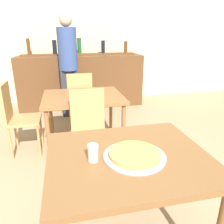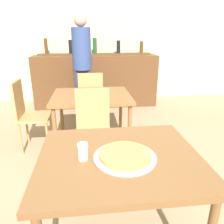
% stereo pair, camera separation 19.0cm
% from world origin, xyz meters
% --- Properties ---
extents(wall_back, '(8.00, 0.05, 2.80)m').
position_xyz_m(wall_back, '(0.00, 4.00, 1.40)').
color(wall_back, beige).
rests_on(wall_back, ground_plane).
extents(dining_table_near, '(1.04, 0.88, 0.77)m').
position_xyz_m(dining_table_near, '(0.00, 0.00, 0.68)').
color(dining_table_near, brown).
rests_on(dining_table_near, ground_plane).
extents(dining_table_far, '(1.04, 0.86, 0.74)m').
position_xyz_m(dining_table_far, '(-0.14, 1.61, 0.66)').
color(dining_table_far, brown).
rests_on(dining_table_far, ground_plane).
extents(bar_counter, '(2.60, 0.56, 1.08)m').
position_xyz_m(bar_counter, '(0.00, 3.50, 0.54)').
color(bar_counter, brown).
rests_on(bar_counter, ground_plane).
extents(bar_back_shelf, '(2.39, 0.24, 0.34)m').
position_xyz_m(bar_back_shelf, '(-0.01, 3.64, 1.15)').
color(bar_back_shelf, brown).
rests_on(bar_back_shelf, bar_counter).
extents(chair_far_side_front, '(0.40, 0.40, 0.95)m').
position_xyz_m(chair_far_side_front, '(-0.14, 1.02, 0.54)').
color(chair_far_side_front, tan).
rests_on(chair_far_side_front, ground_plane).
extents(chair_far_side_back, '(0.40, 0.40, 0.95)m').
position_xyz_m(chair_far_side_back, '(-0.14, 2.21, 0.54)').
color(chair_far_side_back, tan).
rests_on(chair_far_side_back, ground_plane).
extents(chair_far_side_left, '(0.40, 0.40, 0.95)m').
position_xyz_m(chair_far_side_left, '(-0.99, 1.61, 0.54)').
color(chair_far_side_left, tan).
rests_on(chair_far_side_left, ground_plane).
extents(pizza_tray, '(0.40, 0.40, 0.04)m').
position_xyz_m(pizza_tray, '(0.03, -0.04, 0.78)').
color(pizza_tray, '#A3A3A8').
rests_on(pizza_tray, dining_table_near).
extents(cheese_shaker, '(0.07, 0.07, 0.11)m').
position_xyz_m(cheese_shaker, '(-0.23, -0.02, 0.82)').
color(cheese_shaker, beige).
rests_on(cheese_shaker, dining_table_near).
extents(person_standing, '(0.34, 0.34, 1.85)m').
position_xyz_m(person_standing, '(-0.27, 2.92, 1.01)').
color(person_standing, '#2D2D38').
rests_on(person_standing, ground_plane).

